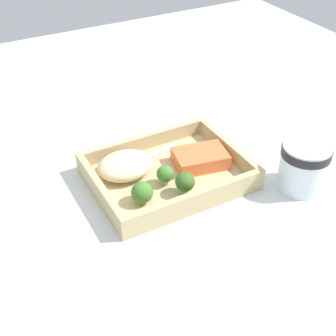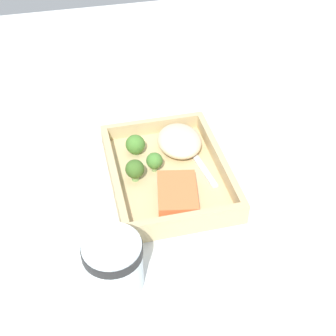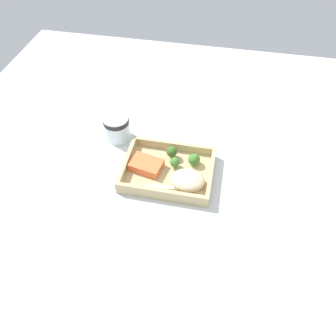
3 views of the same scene
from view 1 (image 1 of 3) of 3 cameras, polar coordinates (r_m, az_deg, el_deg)
ground_plane at (r=85.11cm, az=0.00°, el=-2.00°), size 160.00×160.00×2.00cm
takeout_tray at (r=84.12cm, az=0.00°, el=-1.15°), size 27.03×20.55×1.20cm
tray_rim at (r=82.88cm, az=0.00°, el=-0.02°), size 27.03×20.55×2.92cm
salmon_fillet at (r=85.61cm, az=4.04°, el=1.11°), size 10.56×8.25×2.66cm
mashed_potatoes at (r=83.15cm, az=-5.24°, el=0.31°), size 10.06×8.28×3.78cm
broccoli_floret_1 at (r=76.78cm, az=-3.17°, el=-3.02°), size 3.67×3.67×3.91cm
broccoli_floret_2 at (r=78.14cm, az=2.03°, el=-1.78°), size 3.36×3.36×4.21cm
broccoli_floret_3 at (r=80.36cm, az=-0.36°, el=-0.77°), size 3.00×3.00×3.73cm
fork at (r=86.73cm, az=-3.95°, el=0.75°), size 15.88×3.78×0.44cm
paper_cup at (r=83.56cm, az=16.24°, el=0.47°), size 8.51×8.51×8.63cm
receipt_slip at (r=97.68cm, az=-9.61°, el=3.89°), size 11.70×13.09×0.24cm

